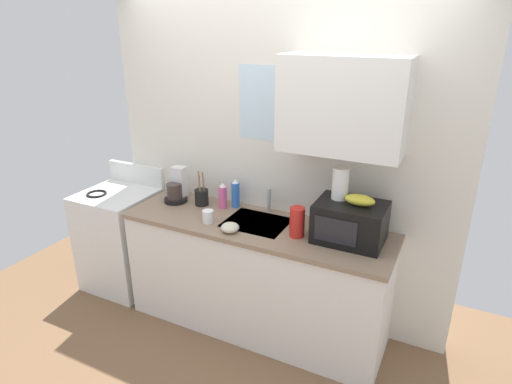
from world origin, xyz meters
TOP-DOWN VIEW (x-y plane):
  - kitchen_wall_assembly at (0.10, 0.31)m, footprint 2.80×0.42m
  - counter_unit at (-0.00, 0.00)m, footprint 2.03×0.63m
  - sink_faucet at (-0.01, 0.24)m, footprint 0.03×0.03m
  - stove_range at (-1.36, 0.00)m, footprint 0.60×0.60m
  - microwave at (0.68, 0.05)m, footprint 0.46×0.35m
  - banana_bunch at (0.73, 0.05)m, footprint 0.20×0.11m
  - paper_towel_roll at (0.58, 0.10)m, footprint 0.11×0.11m
  - coffee_maker at (-0.78, 0.11)m, footprint 0.19×0.21m
  - dish_soap_bottle_blue at (-0.29, 0.21)m, footprint 0.07×0.07m
  - dish_soap_bottle_pink at (-0.37, 0.14)m, footprint 0.06×0.06m
  - cereal_canister at (0.34, -0.05)m, footprint 0.10×0.10m
  - mug_white at (-0.33, -0.14)m, footprint 0.08×0.08m
  - utensil_crock at (-0.55, 0.12)m, footprint 0.11×0.11m
  - small_bowl at (-0.11, -0.20)m, footprint 0.13×0.13m

SIDE VIEW (x-z plane):
  - stove_range at x=-1.36m, z-range -0.08..1.00m
  - counter_unit at x=0.00m, z-range 0.01..0.91m
  - small_bowl at x=-0.11m, z-range 0.90..0.96m
  - mug_white at x=-0.33m, z-range 0.90..0.99m
  - utensil_crock at x=-0.55m, z-range 0.82..1.12m
  - sink_faucet at x=-0.01m, z-range 0.90..1.09m
  - dish_soap_bottle_pink at x=-0.37m, z-range 0.89..1.11m
  - coffee_maker at x=-0.78m, z-range 0.86..1.14m
  - cereal_canister at x=0.34m, z-range 0.90..1.11m
  - dish_soap_bottle_blue at x=-0.29m, z-range 0.89..1.13m
  - microwave at x=0.68m, z-range 0.90..1.17m
  - banana_bunch at x=0.73m, z-range 1.17..1.24m
  - paper_towel_roll at x=0.58m, z-range 1.17..1.39m
  - kitchen_wall_assembly at x=0.10m, z-range 0.10..2.60m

